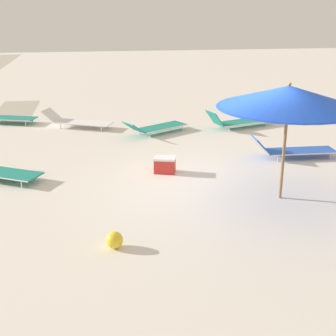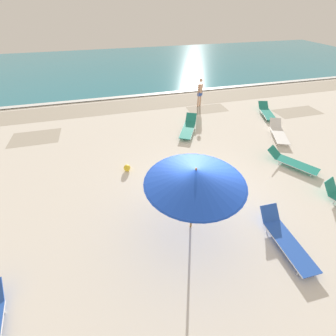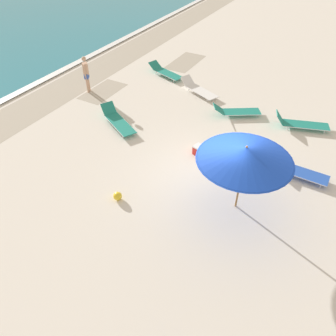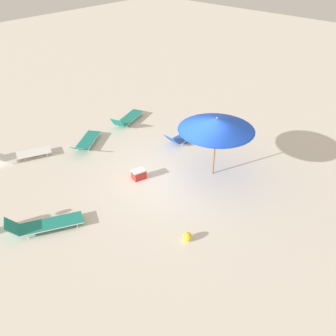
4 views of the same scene
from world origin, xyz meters
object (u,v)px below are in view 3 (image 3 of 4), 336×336
object	(u,v)px
sun_lounger_beside_umbrella	(300,123)
sun_lounger_mid_beach_pair_b	(296,170)
sun_lounger_under_umbrella	(165,72)
beach_ball	(118,196)
cooler_box	(200,151)
beach_umbrella	(245,154)
sun_lounger_mid_beach_solo	(118,121)
sun_lounger_near_water_right	(199,89)
sun_lounger_mid_beach_pair_a	(237,111)
beachgoer_wading_adult	(86,72)

from	to	relation	value
sun_lounger_beside_umbrella	sun_lounger_mid_beach_pair_b	bearing A→B (deg)	170.89
sun_lounger_under_umbrella	beach_ball	world-z (taller)	sun_lounger_under_umbrella
beach_ball	cooler_box	size ratio (longest dim) A/B	0.49
beach_umbrella	sun_lounger_mid_beach_solo	distance (m)	6.63
sun_lounger_under_umbrella	beach_ball	size ratio (longest dim) A/B	8.07
sun_lounger_mid_beach_solo	beach_ball	distance (m)	4.44
sun_lounger_under_umbrella	beach_ball	xyz separation A→B (m)	(-8.90, -3.32, -0.06)
sun_lounger_beside_umbrella	sun_lounger_near_water_right	size ratio (longest dim) A/B	1.00
sun_lounger_mid_beach_pair_a	sun_lounger_beside_umbrella	bearing A→B (deg)	-114.56
sun_lounger_mid_beach_pair_b	cooler_box	distance (m)	3.44
sun_lounger_mid_beach_solo	beachgoer_wading_adult	xyz separation A→B (m)	(1.83, 3.12, 0.79)
beach_umbrella	cooler_box	bearing A→B (deg)	48.84
sun_lounger_mid_beach_solo	beachgoer_wading_adult	distance (m)	3.70
sun_lounger_beside_umbrella	cooler_box	xyz separation A→B (m)	(-3.75, 2.87, -0.03)
beach_umbrella	sun_lounger_under_umbrella	size ratio (longest dim) A/B	1.20
cooler_box	beachgoer_wading_adult	bearing A→B (deg)	-0.93
beach_umbrella	sun_lounger_mid_beach_pair_b	world-z (taller)	beach_umbrella
beachgoer_wading_adult	beach_ball	world-z (taller)	beachgoer_wading_adult
sun_lounger_under_umbrella	sun_lounger_mid_beach_pair_b	size ratio (longest dim) A/B	1.05
beach_umbrella	sun_lounger_near_water_right	world-z (taller)	beach_umbrella
beach_umbrella	sun_lounger_mid_beach_pair_b	bearing A→B (deg)	-27.26
sun_lounger_under_umbrella	sun_lounger_mid_beach_pair_b	xyz separation A→B (m)	(-4.86, -8.01, 0.01)
beachgoer_wading_adult	sun_lounger_under_umbrella	bearing A→B (deg)	118.38
sun_lounger_mid_beach_solo	beachgoer_wading_adult	bearing A→B (deg)	88.13
sun_lounger_beside_umbrella	sun_lounger_mid_beach_solo	world-z (taller)	sun_lounger_beside_umbrella
beach_umbrella	beach_ball	world-z (taller)	beach_umbrella
sun_lounger_mid_beach_pair_b	beachgoer_wading_adult	world-z (taller)	beachgoer_wading_adult
sun_lounger_beside_umbrella	sun_lounger_mid_beach_solo	bearing A→B (deg)	99.43
beachgoer_wading_adult	cooler_box	distance (m)	7.36
sun_lounger_mid_beach_pair_b	cooler_box	xyz separation A→B (m)	(-0.61, 3.38, -0.03)
sun_lounger_mid_beach_solo	cooler_box	bearing A→B (deg)	-63.88
sun_lounger_mid_beach_pair_b	beachgoer_wading_adult	size ratio (longest dim) A/B	1.23
beachgoer_wading_adult	beach_ball	size ratio (longest dim) A/B	6.25
sun_lounger_beside_umbrella	sun_lounger_mid_beach_pair_a	world-z (taller)	sun_lounger_beside_umbrella
sun_lounger_near_water_right	sun_lounger_mid_beach_pair_a	distance (m)	2.61
sun_lounger_near_water_right	sun_lounger_mid_beach_pair_b	size ratio (longest dim) A/B	1.05
sun_lounger_mid_beach_pair_b	beach_ball	bearing A→B (deg)	132.08
sun_lounger_under_umbrella	sun_lounger_beside_umbrella	xyz separation A→B (m)	(-1.72, -7.50, 0.01)
cooler_box	beach_umbrella	bearing A→B (deg)	153.72
sun_lounger_under_umbrella	sun_lounger_mid_beach_pair_b	bearing A→B (deg)	-103.17
beach_umbrella	beachgoer_wading_adult	world-z (taller)	beach_umbrella
sun_lounger_beside_umbrella	sun_lounger_near_water_right	bearing A→B (deg)	63.11
sun_lounger_near_water_right	beach_ball	bearing A→B (deg)	-150.11
sun_lounger_mid_beach_pair_b	cooler_box	world-z (taller)	sun_lounger_mid_beach_pair_b
sun_lounger_beside_umbrella	beachgoer_wading_adult	world-z (taller)	beachgoer_wading_adult
sun_lounger_beside_umbrella	cooler_box	bearing A→B (deg)	124.14
cooler_box	sun_lounger_mid_beach_pair_a	bearing A→B (deg)	-78.20
sun_lounger_under_umbrella	sun_lounger_beside_umbrella	distance (m)	7.69
sun_lounger_mid_beach_solo	cooler_box	size ratio (longest dim) A/B	3.99
sun_lounger_mid_beach_solo	sun_lounger_mid_beach_pair_a	xyz separation A→B (m)	(3.24, -4.10, -0.00)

